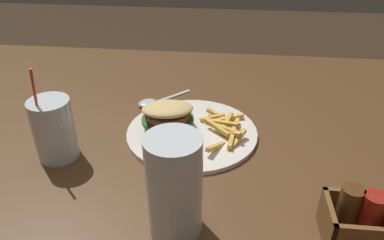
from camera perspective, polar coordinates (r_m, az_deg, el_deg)
name	(u,v)px	position (r m, az deg, el deg)	size (l,w,h in m)	color
dining_table	(159,200)	(0.84, -5.04, -12.04)	(1.45, 1.24, 0.74)	brown
meal_plate_near	(183,125)	(0.84, -1.40, -0.76)	(0.30, 0.30, 0.09)	white
beer_glass	(174,189)	(0.58, -2.72, -10.41)	(0.09, 0.09, 0.18)	silver
juice_glass	(54,131)	(0.80, -20.23, -1.63)	(0.08, 0.08, 0.21)	silver
spoon	(150,102)	(0.98, -6.36, 2.68)	(0.13, 0.13, 0.01)	silver
condiment_caddy	(366,222)	(0.65, 24.99, -13.92)	(0.12, 0.09, 0.10)	brown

